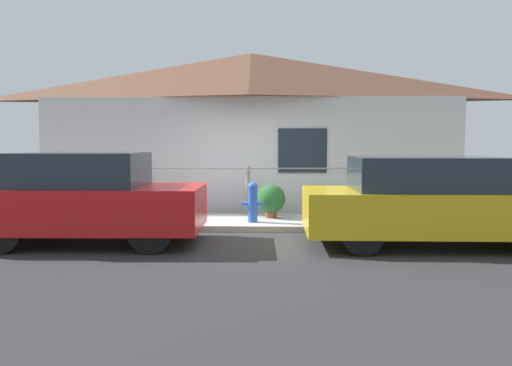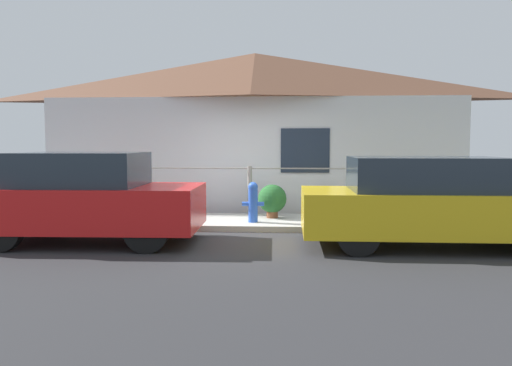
{
  "view_description": "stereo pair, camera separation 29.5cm",
  "coord_description": "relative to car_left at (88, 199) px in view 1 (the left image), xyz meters",
  "views": [
    {
      "loc": [
        0.54,
        -9.16,
        1.65
      ],
      "look_at": [
        0.22,
        0.3,
        0.9
      ],
      "focal_mm": 35.0,
      "sensor_mm": 36.0,
      "label": 1
    },
    {
      "loc": [
        0.84,
        -9.14,
        1.65
      ],
      "look_at": [
        0.22,
        0.3,
        0.9
      ],
      "focal_mm": 35.0,
      "sensor_mm": 36.0,
      "label": 2
    }
  ],
  "objects": [
    {
      "name": "car_left",
      "position": [
        0.0,
        0.0,
        0.0
      ],
      "size": [
        3.68,
        1.79,
        1.5
      ],
      "rotation": [
        0.0,
        0.0,
        0.03
      ],
      "color": "red",
      "rests_on": "ground_plane"
    },
    {
      "name": "potted_plant_near_hydrant",
      "position": [
        2.98,
        2.25,
        -0.25
      ],
      "size": [
        0.59,
        0.59,
        0.69
      ],
      "color": "brown",
      "rests_on": "sidewalk"
    },
    {
      "name": "car_right",
      "position": [
        5.59,
        0.0,
        -0.03
      ],
      "size": [
        4.19,
        1.65,
        1.44
      ],
      "rotation": [
        0.0,
        0.0,
        0.0
      ],
      "color": "gold",
      "rests_on": "ground_plane"
    },
    {
      "name": "fire_hydrant",
      "position": [
        2.63,
        1.65,
        -0.22
      ],
      "size": [
        0.43,
        0.19,
        0.79
      ],
      "color": "blue",
      "rests_on": "sidewalk"
    },
    {
      "name": "sidewalk",
      "position": [
        2.48,
        2.0,
        -0.69
      ],
      "size": [
        24.0,
        1.72,
        0.11
      ],
      "color": "#B2AFA8",
      "rests_on": "ground_plane"
    },
    {
      "name": "ground_plane",
      "position": [
        2.48,
        1.14,
        -0.75
      ],
      "size": [
        60.0,
        60.0,
        0.0
      ],
      "primitive_type": "plane",
      "color": "#2D2D30"
    },
    {
      "name": "fence",
      "position": [
        2.48,
        2.71,
        -0.05
      ],
      "size": [
        4.9,
        0.1,
        1.05
      ],
      "color": "gray",
      "rests_on": "sidewalk"
    },
    {
      "name": "potted_plant_by_fence",
      "position": [
        -0.25,
        2.41,
        -0.37
      ],
      "size": [
        0.36,
        0.36,
        0.49
      ],
      "color": "slate",
      "rests_on": "sidewalk"
    },
    {
      "name": "house",
      "position": [
        2.48,
        4.33,
        2.33
      ],
      "size": [
        10.09,
        2.23,
        3.87
      ],
      "color": "silver",
      "rests_on": "ground_plane"
    }
  ]
}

